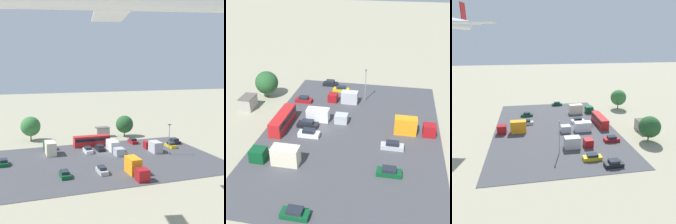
{
  "view_description": "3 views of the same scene",
  "coord_description": "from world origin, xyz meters",
  "views": [
    {
      "loc": [
        23.7,
        77.42,
        22.97
      ],
      "look_at": [
        4.86,
        22.77,
        14.62
      ],
      "focal_mm": 50.0,
      "sensor_mm": 36.0,
      "label": 1
    },
    {
      "loc": [
        55.68,
        14.6,
        33.82
      ],
      "look_at": [
        4.97,
        4.47,
        7.19
      ],
      "focal_mm": 50.0,
      "sensor_mm": 36.0,
      "label": 2
    },
    {
      "loc": [
        -63.55,
        14.11,
        26.05
      ],
      "look_at": [
        -5.11,
        4.17,
        6.8
      ],
      "focal_mm": 35.0,
      "sensor_mm": 36.0,
      "label": 3
    }
  ],
  "objects": [
    {
      "name": "ground_plane",
      "position": [
        0.0,
        0.0,
        0.0
      ],
      "size": [
        400.0,
        400.0,
        0.0
      ],
      "primitive_type": "plane",
      "color": "gray"
    },
    {
      "name": "parking_lot_surface",
      "position": [
        0.0,
        6.37,
        0.04
      ],
      "size": [
        54.34,
        36.44,
        0.08
      ],
      "color": "#424247",
      "rests_on": "ground"
    },
    {
      "name": "shed_building",
      "position": [
        -6.36,
        -19.76,
        1.6
      ],
      "size": [
        4.6,
        3.08,
        3.18
      ],
      "color": "#9E998E",
      "rests_on": "ground"
    },
    {
      "name": "bus",
      "position": [
        0.36,
        -8.55,
        1.72
      ],
      "size": [
        10.59,
        2.56,
        3.04
      ],
      "rotation": [
        0.0,
        0.0,
        1.57
      ],
      "color": "red",
      "rests_on": "ground"
    },
    {
      "name": "parked_car_0",
      "position": [
        3.24,
        -1.96,
        0.76
      ],
      "size": [
        1.83,
        4.38,
        1.63
      ],
      "rotation": [
        0.0,
        0.0,
        3.14
      ],
      "color": "silver",
      "rests_on": "ground"
    },
    {
      "name": "parked_car_1",
      "position": [
        -20.81,
        0.21,
        0.68
      ],
      "size": [
        1.82,
        4.36,
        1.45
      ],
      "color": "gold",
      "rests_on": "ground"
    },
    {
      "name": "parked_car_2",
      "position": [
        -12.36,
        -7.76,
        0.72
      ],
      "size": [
        1.87,
        4.14,
        1.54
      ],
      "color": "maroon",
      "rests_on": "ground"
    },
    {
      "name": "parked_car_3",
      "position": [
        24.71,
        2.15,
        0.69
      ],
      "size": [
        1.91,
        4.15,
        1.48
      ],
      "color": "#0C4723",
      "rests_on": "ground"
    },
    {
      "name": "parked_car_4",
      "position": [
        -24.31,
        -3.57,
        0.73
      ],
      "size": [
        2.0,
        4.08,
        1.56
      ],
      "color": "black",
      "rests_on": "ground"
    },
    {
      "name": "parked_car_5",
      "position": [
        12.6,
        14.81,
        0.68
      ],
      "size": [
        1.91,
        4.25,
        1.43
      ],
      "rotation": [
        0.0,
        0.0,
        3.14
      ],
      "color": "#0C4723",
      "rests_on": "ground"
    },
    {
      "name": "parked_car_6",
      "position": [
        -0.54,
        -3.31,
        0.71
      ],
      "size": [
        1.98,
        4.48,
        1.51
      ],
      "rotation": [
        0.0,
        0.0,
        3.14
      ],
      "color": "black",
      "rests_on": "ground"
    },
    {
      "name": "parked_car_7",
      "position": [
        4.48,
        14.99,
        0.72
      ],
      "size": [
        1.75,
        4.38,
        1.53
      ],
      "rotation": [
        0.0,
        0.0,
        3.14
      ],
      "color": "#ADB2B7",
      "rests_on": "ground"
    },
    {
      "name": "parked_truck_0",
      "position": [
        -14.2,
        2.41,
        1.43
      ],
      "size": [
        2.46,
        7.38,
        2.95
      ],
      "rotation": [
        0.0,
        0.0,
        3.14
      ],
      "color": "maroon",
      "rests_on": "ground"
    },
    {
      "name": "parked_truck_1",
      "position": [
        12.99,
        -4.84,
        1.66
      ],
      "size": [
        2.52,
        9.02,
        3.45
      ],
      "rotation": [
        0.0,
        0.0,
        3.14
      ],
      "color": "#0C4723",
      "rests_on": "ground"
    },
    {
      "name": "parked_truck_2",
      "position": [
        -3.8,
        -0.33,
        1.37
      ],
      "size": [
        2.38,
        9.21,
        2.82
      ],
      "color": "#ADB2B7",
      "rests_on": "ground"
    },
    {
      "name": "parked_truck_3",
      "position": [
        -1.84,
        18.71,
        1.72
      ],
      "size": [
        2.39,
        8.39,
        3.58
      ],
      "color": "maroon",
      "rests_on": "ground"
    },
    {
      "name": "tree_near_shed",
      "position": [
        16.57,
        -21.66,
        4.56
      ],
      "size": [
        6.18,
        6.18,
        7.65
      ],
      "color": "brown",
      "rests_on": "ground"
    },
    {
      "name": "tree_apron_mid",
      "position": [
        -13.54,
        -17.82,
        4.08
      ],
      "size": [
        5.81,
        5.81,
        6.99
      ],
      "color": "brown",
      "rests_on": "ground"
    },
    {
      "name": "light_pole_lot_centre",
      "position": [
        -16.3,
        7.21,
        4.62
      ],
      "size": [
        0.9,
        0.28,
        8.23
      ],
      "color": "gray",
      "rests_on": "ground"
    }
  ]
}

